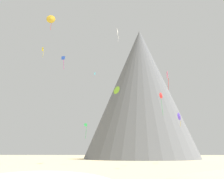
{
  "coord_description": "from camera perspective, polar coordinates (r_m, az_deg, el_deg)",
  "views": [
    {
      "loc": [
        -0.79,
        -32.85,
        3.51
      ],
      "look_at": [
        -3.22,
        47.39,
        20.12
      ],
      "focal_mm": 47.34,
      "sensor_mm": 36.0,
      "label": 1
    }
  ],
  "objects": [
    {
      "name": "bush_low_patch",
      "position": [
        48.17,
        20.6,
        -14.72
      ],
      "size": [
        1.49,
        1.49,
        0.73
      ],
      "primitive_type": "cone",
      "rotation": [
        0.0,
        0.0,
        0.17
      ],
      "color": "#386633",
      "rests_on": "ground_plane"
    },
    {
      "name": "bush_near_right",
      "position": [
        36.17,
        -11.6,
        -16.19
      ],
      "size": [
        1.57,
        1.57,
        1.07
      ],
      "primitive_type": "cone",
      "rotation": [
        0.0,
        0.0,
        2.18
      ],
      "color": "#386633",
      "rests_on": "ground_plane"
    },
    {
      "name": "rock_massif",
      "position": [
        129.7,
        5.61,
        -1.01
      ],
      "size": [
        58.9,
        58.9,
        57.37
      ],
      "color": "slate",
      "rests_on": "ground_plane"
    },
    {
      "name": "kite_pink_mid",
      "position": [
        63.46,
        10.66,
        2.51
      ],
      "size": [
        0.36,
        1.1,
        4.03
      ],
      "rotation": [
        0.0,
        0.0,
        0.9
      ],
      "color": "pink"
    },
    {
      "name": "kite_lime_mid",
      "position": [
        89.8,
        0.86,
        -0.1
      ],
      "size": [
        2.48,
        2.53,
        2.5
      ],
      "rotation": [
        0.0,
        0.0,
        5.48
      ],
      "color": "#8CD133"
    },
    {
      "name": "kite_green_low",
      "position": [
        78.63,
        -5.08,
        -7.32
      ],
      "size": [
        0.82,
        0.51,
        3.95
      ],
      "rotation": [
        0.0,
        0.0,
        6.1
      ],
      "color": "green"
    },
    {
      "name": "kite_white_high",
      "position": [
        89.72,
        1.09,
        11.09
      ],
      "size": [
        0.66,
        2.54,
        4.35
      ],
      "rotation": [
        0.0,
        0.0,
        1.59
      ],
      "color": "white"
    },
    {
      "name": "kite_yellow_high",
      "position": [
        96.39,
        -13.22,
        7.33
      ],
      "size": [
        0.68,
        0.57,
        3.31
      ],
      "rotation": [
        0.0,
        0.0,
        5.13
      ],
      "color": "yellow"
    },
    {
      "name": "kite_cyan_high",
      "position": [
        94.48,
        -3.33,
        3.06
      ],
      "size": [
        0.26,
        1.21,
        0.97
      ],
      "rotation": [
        0.0,
        0.0,
        0.66
      ],
      "color": "#33BCDB"
    },
    {
      "name": "kite_blue_high",
      "position": [
        81.03,
        -9.39,
        5.77
      ],
      "size": [
        0.99,
        0.41,
        3.67
      ],
      "rotation": [
        0.0,
        0.0,
        5.36
      ],
      "color": "blue"
    },
    {
      "name": "kite_gold_high",
      "position": [
        87.01,
        -11.74,
        13.22
      ],
      "size": [
        2.54,
        0.93,
        4.66
      ],
      "rotation": [
        0.0,
        0.0,
        0.16
      ],
      "color": "gold"
    },
    {
      "name": "kite_indigo_low",
      "position": [
        87.73,
        12.92,
        -5.1
      ],
      "size": [
        1.74,
        2.16,
        4.05
      ],
      "rotation": [
        0.0,
        0.0,
        0.96
      ],
      "color": "#5138B2"
    },
    {
      "name": "kite_red_mid",
      "position": [
        73.38,
        9.52,
        -1.23
      ],
      "size": [
        1.21,
        1.38,
        5.69
      ],
      "rotation": [
        0.0,
        0.0,
        0.89
      ],
      "color": "red"
    }
  ]
}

